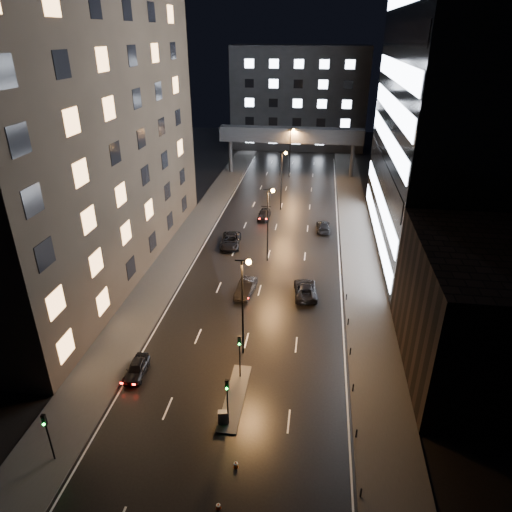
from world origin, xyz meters
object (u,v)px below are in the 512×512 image
object	(u,v)px
car_away_b	(246,288)
utility_cabinet	(223,417)
car_away_a	(137,368)
car_toward_b	(323,226)
car_away_d	(264,214)
car_toward_a	(305,289)
car_away_c	(230,241)

from	to	relation	value
car_away_b	utility_cabinet	size ratio (longest dim) A/B	4.18
car_away_a	car_toward_b	size ratio (longest dim) A/B	0.79
car_away_a	car_away_d	size ratio (longest dim) A/B	0.83
car_away_d	car_toward_a	world-z (taller)	car_toward_a
car_away_a	car_away_b	bearing A→B (deg)	60.51
car_away_b	car_toward_b	world-z (taller)	car_away_b
car_away_a	car_away_c	bearing A→B (deg)	80.24
car_away_a	utility_cabinet	bearing A→B (deg)	-31.06
car_away_c	car_away_a	bearing A→B (deg)	-100.95
car_away_d	utility_cabinet	bearing A→B (deg)	-87.18
car_away_d	car_toward_a	xyz separation A→B (m)	(7.77, -23.79, 0.08)
car_toward_a	car_toward_b	distance (m)	19.94
car_toward_a	car_away_b	bearing A→B (deg)	-0.05
car_away_c	car_toward_b	distance (m)	15.21
car_toward_a	car_toward_b	size ratio (longest dim) A/B	1.11
car_away_b	car_toward_a	xyz separation A→B (m)	(6.97, 0.71, -0.03)
car_away_d	utility_cabinet	distance (m)	44.52
car_away_c	car_toward_a	xyz separation A→B (m)	(11.30, -12.34, -0.05)
utility_cabinet	car_away_a	bearing A→B (deg)	143.41
car_away_c	utility_cabinet	size ratio (longest dim) A/B	5.03
car_toward_a	utility_cabinet	xyz separation A→B (m)	(-5.57, -20.67, -0.03)
utility_cabinet	car_away_b	bearing A→B (deg)	85.11
car_away_d	car_toward_b	xyz separation A→B (m)	(9.71, -3.95, 0.03)
car_away_b	car_toward_b	bearing A→B (deg)	73.14
car_toward_b	utility_cabinet	bearing A→B (deg)	76.47
car_away_d	car_away_a	bearing A→B (deg)	-99.56
car_away_c	car_toward_a	size ratio (longest dim) A/B	1.06
car_away_b	car_away_a	bearing A→B (deg)	-109.56
car_away_b	utility_cabinet	xyz separation A→B (m)	(1.40, -19.97, -0.07)
car_away_a	utility_cabinet	world-z (taller)	car_away_a
car_away_d	car_toward_b	size ratio (longest dim) A/B	0.95
car_away_a	car_toward_a	distance (m)	21.57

